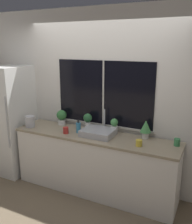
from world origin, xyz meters
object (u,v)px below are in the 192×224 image
potted_plant_far_left (62,117)px  potted_plant_far_right (146,128)px  mug_green (177,142)px  potted_plant_center_right (114,126)px  potted_plant_center_left (88,120)px  soap_bottle (78,127)px  refrigerator (12,120)px  kettle (30,121)px  sink (98,132)px  mug_yellow (139,143)px  mug_red (66,130)px

potted_plant_far_left → potted_plant_far_right: 1.39m
potted_plant_far_left → mug_green: bearing=-2.7°
potted_plant_center_right → mug_green: potted_plant_center_right is taller
potted_plant_center_left → potted_plant_far_right: (0.91, 0.00, 0.01)m
potted_plant_center_right → soap_bottle: potted_plant_center_right is taller
refrigerator → mug_green: (2.72, 0.12, 0.03)m
mug_green → kettle: bearing=-173.9°
potted_plant_far_left → potted_plant_center_right: 0.92m
refrigerator → sink: refrigerator is taller
potted_plant_far_left → mug_yellow: (1.39, -0.31, -0.09)m
mug_red → mug_green: bearing=9.0°
refrigerator → kettle: refrigerator is taller
potted_plant_far_left → mug_green: (1.83, -0.09, -0.08)m
sink → potted_plant_center_right: size_ratio=2.03×
potted_plant_center_right → kettle: potted_plant_center_right is taller
mug_yellow → kettle: bearing=-179.7°
sink → potted_plant_far_right: bearing=16.3°
potted_plant_far_right → kettle: potted_plant_far_right is taller
potted_plant_far_left → soap_bottle: size_ratio=1.24×
kettle → potted_plant_center_left: bearing=20.3°
sink → mug_yellow: bearing=-10.8°
mug_red → soap_bottle: bearing=36.7°
sink → kettle: sink is taller
mug_yellow → kettle: 1.78m
mug_yellow → kettle: (-1.78, -0.01, 0.05)m
mug_yellow → mug_green: (0.44, 0.23, 0.01)m
potted_plant_far_left → mug_green: 1.84m
refrigerator → mug_red: (1.18, -0.12, 0.03)m
potted_plant_far_left → potted_plant_far_right: size_ratio=0.93×
potted_plant_center_right → kettle: (-1.31, -0.32, -0.02)m
refrigerator → potted_plant_far_left: size_ratio=7.57×
mug_green → soap_bottle: bearing=-174.6°
potted_plant_center_left → sink: bearing=-34.6°
potted_plant_center_left → mug_red: bearing=-120.0°
kettle → potted_plant_far_left: bearing=39.7°
sink → mug_yellow: sink is taller
mug_green → kettle: size_ratio=0.50×
potted_plant_center_left → potted_plant_far_right: potted_plant_far_right is taller
potted_plant_center_right → potted_plant_far_right: (0.47, -0.00, 0.04)m
potted_plant_center_left → mug_yellow: bearing=-18.7°
mug_green → mug_red: bearing=-171.0°
sink → kettle: bearing=-173.3°
sink → kettle: 1.15m
potted_plant_center_right → mug_yellow: bearing=-33.4°
refrigerator → soap_bottle: (1.33, -0.01, 0.07)m
potted_plant_center_left → mug_yellow: 0.97m
potted_plant_center_right → mug_red: 0.72m
potted_plant_center_left → kettle: (-0.87, -0.32, -0.05)m
potted_plant_far_right → soap_bottle: (-0.95, -0.22, -0.07)m
kettle → mug_yellow: bearing=0.3°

